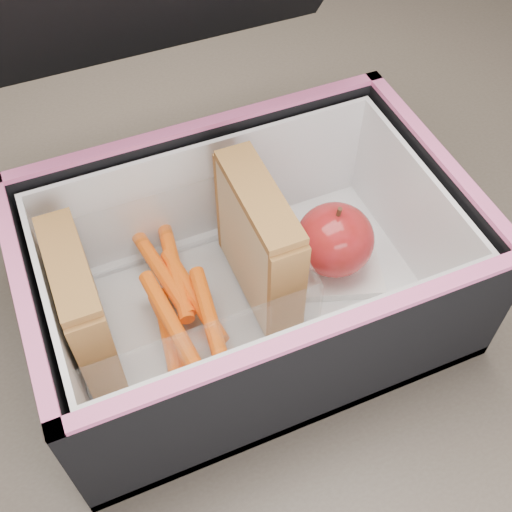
# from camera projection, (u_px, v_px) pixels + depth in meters

# --- Properties ---
(kitchen_table) EXTENTS (1.20, 0.80, 0.75)m
(kitchen_table) POSITION_uv_depth(u_px,v_px,m) (218.00, 357.00, 0.62)
(kitchen_table) COLOR brown
(kitchen_table) RESTS_ON ground
(lunch_bag) EXTENTS (0.33, 0.33, 0.30)m
(lunch_bag) POSITION_uv_depth(u_px,v_px,m) (246.00, 259.00, 0.49)
(lunch_bag) COLOR black
(lunch_bag) RESTS_ON kitchen_table
(plastic_tub) EXTENTS (0.19, 0.13, 0.08)m
(plastic_tub) POSITION_uv_depth(u_px,v_px,m) (176.00, 289.00, 0.50)
(plastic_tub) COLOR white
(plastic_tub) RESTS_ON lunch_bag
(sandwich_left) EXTENTS (0.03, 0.10, 0.11)m
(sandwich_left) POSITION_uv_depth(u_px,v_px,m) (82.00, 305.00, 0.47)
(sandwich_left) COLOR #CEAF83
(sandwich_left) RESTS_ON plastic_tub
(sandwich_right) EXTENTS (0.03, 0.10, 0.12)m
(sandwich_right) POSITION_uv_depth(u_px,v_px,m) (259.00, 244.00, 0.50)
(sandwich_right) COLOR #CEAF83
(sandwich_right) RESTS_ON plastic_tub
(carrot_sticks) EXTENTS (0.06, 0.17, 0.03)m
(carrot_sticks) POSITION_uv_depth(u_px,v_px,m) (180.00, 313.00, 0.51)
(carrot_sticks) COLOR #F64600
(carrot_sticks) RESTS_ON plastic_tub
(paper_napkin) EXTENTS (0.09, 0.10, 0.01)m
(paper_napkin) POSITION_uv_depth(u_px,v_px,m) (336.00, 261.00, 0.56)
(paper_napkin) COLOR white
(paper_napkin) RESTS_ON lunch_bag
(red_apple) EXTENTS (0.08, 0.08, 0.07)m
(red_apple) POSITION_uv_depth(u_px,v_px,m) (335.00, 240.00, 0.53)
(red_apple) COLOR maroon
(red_apple) RESTS_ON paper_napkin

